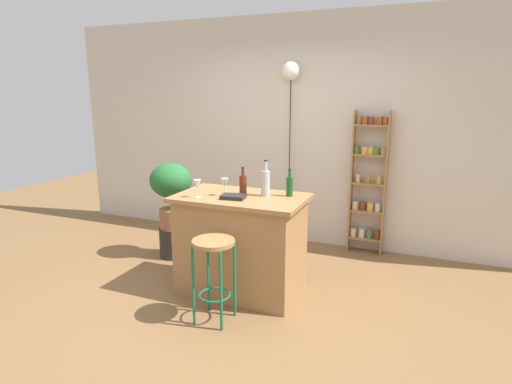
% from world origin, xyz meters
% --- Properties ---
extents(ground, '(12.00, 12.00, 0.00)m').
position_xyz_m(ground, '(0.00, 0.00, 0.00)').
color(ground, brown).
extents(back_wall, '(6.40, 0.10, 2.80)m').
position_xyz_m(back_wall, '(0.00, 1.95, 1.40)').
color(back_wall, beige).
rests_on(back_wall, ground).
extents(kitchen_counter, '(1.20, 0.73, 0.95)m').
position_xyz_m(kitchen_counter, '(0.00, 0.30, 0.48)').
color(kitchen_counter, '#9E7042').
rests_on(kitchen_counter, ground).
extents(bar_stool, '(0.35, 0.35, 0.71)m').
position_xyz_m(bar_stool, '(0.02, -0.29, 0.53)').
color(bar_stool, '#196642').
rests_on(bar_stool, ground).
extents(spice_shelf, '(0.40, 0.14, 1.69)m').
position_xyz_m(spice_shelf, '(0.95, 1.81, 0.86)').
color(spice_shelf, '#9E7042').
rests_on(spice_shelf, ground).
extents(plant_stool, '(0.32, 0.32, 0.35)m').
position_xyz_m(plant_stool, '(-1.10, 0.81, 0.18)').
color(plant_stool, '#2D2823').
rests_on(plant_stool, ground).
extents(potted_plant, '(0.49, 0.44, 0.75)m').
position_xyz_m(potted_plant, '(-1.10, 0.81, 0.82)').
color(potted_plant, '#935B3D').
rests_on(potted_plant, plant_stool).
extents(bottle_soda_blue, '(0.07, 0.07, 0.26)m').
position_xyz_m(bottle_soda_blue, '(-0.01, 0.38, 1.05)').
color(bottle_soda_blue, '#5B2319').
rests_on(bottle_soda_blue, kitchen_counter).
extents(bottle_vinegar, '(0.08, 0.08, 0.34)m').
position_xyz_m(bottle_vinegar, '(0.21, 0.39, 1.08)').
color(bottle_vinegar, '#B2B2B7').
rests_on(bottle_vinegar, kitchen_counter).
extents(bottle_sauce_amber, '(0.06, 0.06, 0.26)m').
position_xyz_m(bottle_sauce_amber, '(0.42, 0.46, 1.04)').
color(bottle_sauce_amber, '#194C23').
rests_on(bottle_sauce_amber, kitchen_counter).
extents(wine_glass_left, '(0.07, 0.07, 0.16)m').
position_xyz_m(wine_glass_left, '(-0.14, 0.25, 1.07)').
color(wine_glass_left, silver).
rests_on(wine_glass_left, kitchen_counter).
extents(wine_glass_center, '(0.07, 0.07, 0.16)m').
position_xyz_m(wine_glass_center, '(-0.34, 0.10, 1.07)').
color(wine_glass_center, silver).
rests_on(wine_glass_center, kitchen_counter).
extents(cookbook, '(0.23, 0.18, 0.03)m').
position_xyz_m(cookbook, '(-0.02, 0.17, 0.97)').
color(cookbook, black).
rests_on(cookbook, kitchen_counter).
extents(pendant_globe_light, '(0.22, 0.22, 2.24)m').
position_xyz_m(pendant_globe_light, '(-0.03, 1.84, 2.10)').
color(pendant_globe_light, black).
rests_on(pendant_globe_light, ground).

